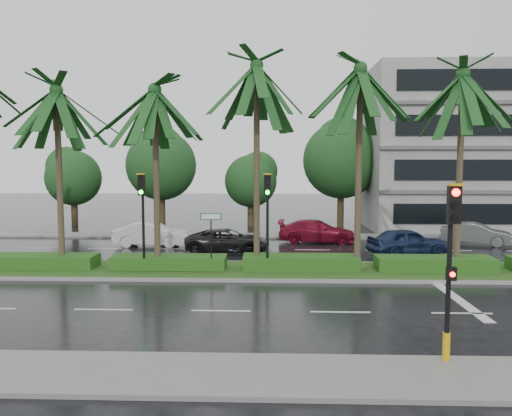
{
  "coord_description": "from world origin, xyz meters",
  "views": [
    {
      "loc": [
        1.74,
        -21.32,
        4.95
      ],
      "look_at": [
        0.96,
        1.5,
        2.89
      ],
      "focal_mm": 35.0,
      "sensor_mm": 36.0,
      "label": 1
    }
  ],
  "objects_px": {
    "signal_near": "(450,265)",
    "car_blue": "(407,242)",
    "car_darkgrey": "(228,241)",
    "signal_median_left": "(142,208)",
    "car_grey": "(476,234)",
    "car_white": "(152,234)",
    "street_sign": "(211,227)",
    "car_red": "(317,231)"
  },
  "relations": [
    {
      "from": "signal_near",
      "to": "car_blue",
      "type": "distance_m",
      "value": 15.4
    },
    {
      "from": "car_darkgrey",
      "to": "signal_median_left",
      "type": "bearing_deg",
      "value": 153.04
    },
    {
      "from": "car_blue",
      "to": "car_grey",
      "type": "distance_m",
      "value": 6.23
    },
    {
      "from": "signal_near",
      "to": "car_grey",
      "type": "relative_size",
      "value": 1.07
    },
    {
      "from": "car_white",
      "to": "car_darkgrey",
      "type": "height_order",
      "value": "car_white"
    },
    {
      "from": "street_sign",
      "to": "car_grey",
      "type": "relative_size",
      "value": 0.64
    },
    {
      "from": "signal_median_left",
      "to": "car_grey",
      "type": "xyz_separation_m",
      "value": [
        18.1,
        8.89,
        -2.33
      ]
    },
    {
      "from": "car_red",
      "to": "car_grey",
      "type": "distance_m",
      "value": 9.62
    },
    {
      "from": "car_blue",
      "to": "car_grey",
      "type": "height_order",
      "value": "car_blue"
    },
    {
      "from": "signal_median_left",
      "to": "car_blue",
      "type": "bearing_deg",
      "value": 22.21
    },
    {
      "from": "car_darkgrey",
      "to": "car_blue",
      "type": "bearing_deg",
      "value": -90.54
    },
    {
      "from": "signal_median_left",
      "to": "car_white",
      "type": "xyz_separation_m",
      "value": [
        -1.5,
        7.63,
        -2.28
      ]
    },
    {
      "from": "street_sign",
      "to": "car_darkgrey",
      "type": "height_order",
      "value": "street_sign"
    },
    {
      "from": "car_darkgrey",
      "to": "car_red",
      "type": "bearing_deg",
      "value": -52.66
    },
    {
      "from": "signal_near",
      "to": "signal_median_left",
      "type": "distance_m",
      "value": 13.93
    },
    {
      "from": "car_white",
      "to": "car_darkgrey",
      "type": "bearing_deg",
      "value": -110.28
    },
    {
      "from": "car_white",
      "to": "car_red",
      "type": "relative_size",
      "value": 0.9
    },
    {
      "from": "signal_median_left",
      "to": "street_sign",
      "type": "relative_size",
      "value": 1.68
    },
    {
      "from": "signal_median_left",
      "to": "car_grey",
      "type": "distance_m",
      "value": 20.3
    },
    {
      "from": "car_white",
      "to": "car_blue",
      "type": "height_order",
      "value": "car_blue"
    },
    {
      "from": "car_grey",
      "to": "car_red",
      "type": "bearing_deg",
      "value": 109.65
    },
    {
      "from": "car_red",
      "to": "car_blue",
      "type": "xyz_separation_m",
      "value": [
        4.5,
        -4.19,
        0.03
      ]
    },
    {
      "from": "signal_near",
      "to": "car_blue",
      "type": "xyz_separation_m",
      "value": [
        3.0,
        15.0,
        -1.77
      ]
    },
    {
      "from": "signal_median_left",
      "to": "street_sign",
      "type": "height_order",
      "value": "signal_median_left"
    },
    {
      "from": "car_darkgrey",
      "to": "car_red",
      "type": "height_order",
      "value": "car_red"
    },
    {
      "from": "car_white",
      "to": "signal_near",
      "type": "bearing_deg",
      "value": -145.18
    },
    {
      "from": "signal_median_left",
      "to": "street_sign",
      "type": "distance_m",
      "value": 3.13
    },
    {
      "from": "car_white",
      "to": "car_red",
      "type": "bearing_deg",
      "value": -78.21
    },
    {
      "from": "signal_median_left",
      "to": "car_red",
      "type": "bearing_deg",
      "value": 48.16
    },
    {
      "from": "car_red",
      "to": "signal_median_left",
      "type": "bearing_deg",
      "value": 143.12
    },
    {
      "from": "car_red",
      "to": "car_blue",
      "type": "distance_m",
      "value": 6.15
    },
    {
      "from": "street_sign",
      "to": "car_grey",
      "type": "bearing_deg",
      "value": 29.98
    },
    {
      "from": "car_white",
      "to": "car_red",
      "type": "distance_m",
      "value": 10.17
    },
    {
      "from": "car_blue",
      "to": "car_white",
      "type": "bearing_deg",
      "value": 65.49
    },
    {
      "from": "car_darkgrey",
      "to": "car_grey",
      "type": "height_order",
      "value": "car_grey"
    },
    {
      "from": "car_white",
      "to": "street_sign",
      "type": "bearing_deg",
      "value": -147.62
    },
    {
      "from": "street_sign",
      "to": "car_white",
      "type": "relative_size",
      "value": 0.6
    },
    {
      "from": "signal_near",
      "to": "car_grey",
      "type": "bearing_deg",
      "value": 66.45
    },
    {
      "from": "car_blue",
      "to": "car_red",
      "type": "bearing_deg",
      "value": 31.66
    },
    {
      "from": "signal_median_left",
      "to": "car_blue",
      "type": "xyz_separation_m",
      "value": [
        13.0,
        5.31,
        -2.27
      ]
    },
    {
      "from": "car_darkgrey",
      "to": "car_blue",
      "type": "height_order",
      "value": "car_blue"
    },
    {
      "from": "car_darkgrey",
      "to": "car_blue",
      "type": "xyz_separation_m",
      "value": [
        9.78,
        -0.46,
        0.08
      ]
    }
  ]
}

